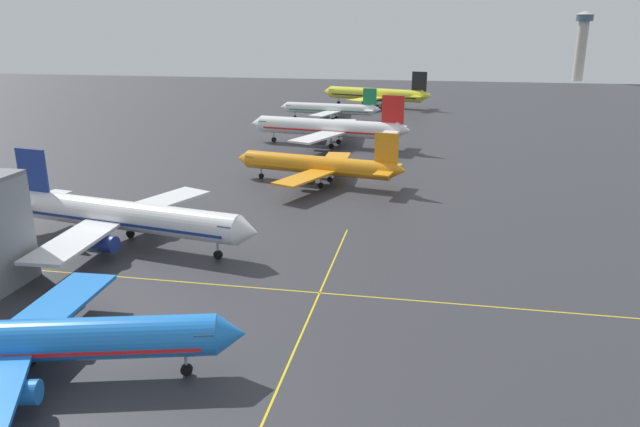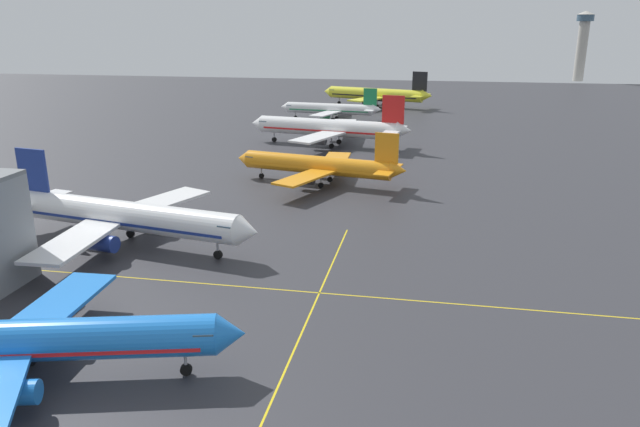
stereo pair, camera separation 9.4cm
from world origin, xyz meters
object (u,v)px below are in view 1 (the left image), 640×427
airliner_far_left_stand (329,128)px  airliner_far_right_stand (330,109)px  airliner_second_row (124,216)px  airliner_third_row (319,165)px  airliner_front_gate (30,341)px  airliner_distant_taxiway (376,94)px  control_tower (582,40)px

airliner_far_left_stand → airliner_far_right_stand: (-6.57, 40.77, -0.96)m
airliner_second_row → airliner_third_row: airliner_second_row is taller
airliner_far_left_stand → airliner_far_right_stand: size_ratio=1.27×
airliner_front_gate → airliner_far_right_stand: airliner_front_gate is taller
airliner_second_row → airliner_distant_taxiway: (19.53, 147.86, 0.24)m
airliner_front_gate → control_tower: (105.04, 300.38, 16.63)m
airliner_second_row → airliner_third_row: bearing=61.9°
airliner_far_left_stand → airliner_far_right_stand: airliner_far_left_stand is taller
airliner_far_left_stand → airliner_far_right_stand: 41.31m
airliner_second_row → control_tower: control_tower is taller
airliner_third_row → airliner_far_left_stand: size_ratio=0.81×
airliner_distant_taxiway → airliner_far_left_stand: bearing=-93.4°
airliner_second_row → airliner_distant_taxiway: bearing=82.5°
airliner_third_row → control_tower: 250.93m
airliner_second_row → airliner_far_left_stand: 75.07m
airliner_front_gate → airliner_third_row: bearing=80.5°
airliner_second_row → airliner_far_right_stand: airliner_second_row is taller
control_tower → airliner_far_right_stand: bearing=-124.1°
airliner_front_gate → airliner_far_right_stand: bearing=89.8°
airliner_far_right_stand → airliner_second_row: bearing=-94.3°
airliner_second_row → airliner_distant_taxiway: size_ratio=0.96×
airliner_front_gate → airliner_far_left_stand: airliner_far_left_stand is taller
airliner_front_gate → airliner_second_row: airliner_second_row is taller
airliner_far_right_stand → control_tower: (104.66, 154.65, 16.92)m
airliner_front_gate → airliner_third_row: size_ratio=1.03×
airliner_front_gate → airliner_third_row: (11.41, 68.18, -0.15)m
airliner_third_row → airliner_second_row: bearing=-118.1°
airliner_far_left_stand → airliner_distant_taxiway: 74.46m
airliner_far_left_stand → control_tower: control_tower is taller
airliner_second_row → control_tower: bearing=67.2°
airliner_front_gate → airliner_far_right_stand: size_ratio=1.07×
airliner_third_row → airliner_far_right_stand: size_ratio=1.04×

